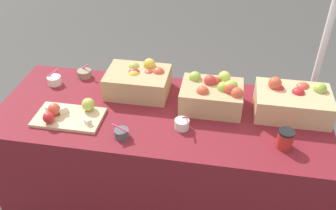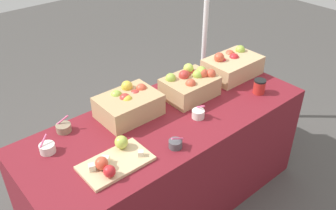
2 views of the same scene
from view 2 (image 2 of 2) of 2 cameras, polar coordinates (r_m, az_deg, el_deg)
ground_plane at (r=2.78m, az=0.02°, el=-14.49°), size 10.00×10.00×0.00m
table at (r=2.52m, az=0.03°, el=-8.80°), size 1.90×0.76×0.74m
apple_crate_left at (r=2.78m, az=10.00°, el=6.15°), size 0.41×0.28×0.20m
apple_crate_middle at (r=2.48m, az=3.55°, el=3.28°), size 0.35×0.26×0.19m
apple_crate_right at (r=2.28m, az=-6.17°, el=0.11°), size 0.37×0.27×0.19m
cutting_board_front at (r=1.95m, az=-8.47°, el=-8.56°), size 0.38×0.22×0.09m
sample_bowl_near at (r=2.04m, az=1.18°, el=-6.09°), size 0.09×0.08×0.10m
sample_bowl_mid at (r=2.25m, az=-16.02°, el=-3.44°), size 0.09×0.09×0.10m
sample_bowl_far at (r=2.28m, az=4.76°, el=-1.38°), size 0.08×0.08×0.11m
sample_bowl_extra at (r=2.12m, az=-18.38°, el=-6.42°), size 0.09×0.09×0.10m
coffee_cup at (r=2.59m, az=14.11°, el=2.83°), size 0.08×0.08×0.10m
tent_pole at (r=3.14m, az=6.04°, el=15.10°), size 0.04×0.04×2.19m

